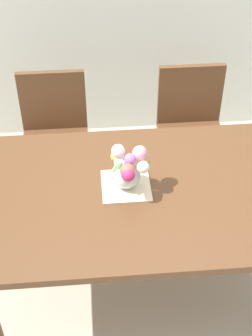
{
  "coord_description": "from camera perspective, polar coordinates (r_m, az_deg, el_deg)",
  "views": [
    {
      "loc": [
        -0.2,
        -1.77,
        2.49
      ],
      "look_at": [
        -0.05,
        0.04,
        0.89
      ],
      "focal_mm": 54.07,
      "sensor_mm": 36.0,
      "label": 1
    }
  ],
  "objects": [
    {
      "name": "chair_left",
      "position": [
        3.28,
        -8.02,
        4.01
      ],
      "size": [
        0.42,
        0.42,
        0.9
      ],
      "rotation": [
        0.0,
        0.0,
        3.14
      ],
      "color": "brown",
      "rests_on": "ground_plane"
    },
    {
      "name": "dining_table",
      "position": [
        2.54,
        1.24,
        -4.07
      ],
      "size": [
        1.61,
        1.0,
        0.77
      ],
      "color": "brown",
      "rests_on": "ground_plane"
    },
    {
      "name": "flower_vase",
      "position": [
        2.41,
        0.14,
        -0.15
      ],
      "size": [
        0.2,
        0.21,
        0.25
      ],
      "color": "silver",
      "rests_on": "placemat"
    },
    {
      "name": "ground_plane",
      "position": [
        3.06,
        1.05,
        -13.01
      ],
      "size": [
        12.0,
        12.0,
        0.0
      ],
      "primitive_type": "plane",
      "color": "#B7AD99"
    },
    {
      "name": "placemat",
      "position": [
        2.5,
        0.0,
        -2.0
      ],
      "size": [
        0.24,
        0.24,
        0.01
      ],
      "primitive_type": "cube",
      "color": "beige",
      "rests_on": "dining_table"
    },
    {
      "name": "chair_right",
      "position": [
        3.33,
        7.34,
        4.79
      ],
      "size": [
        0.42,
        0.42,
        0.9
      ],
      "rotation": [
        0.0,
        0.0,
        3.14
      ],
      "color": "brown",
      "rests_on": "ground_plane"
    }
  ]
}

